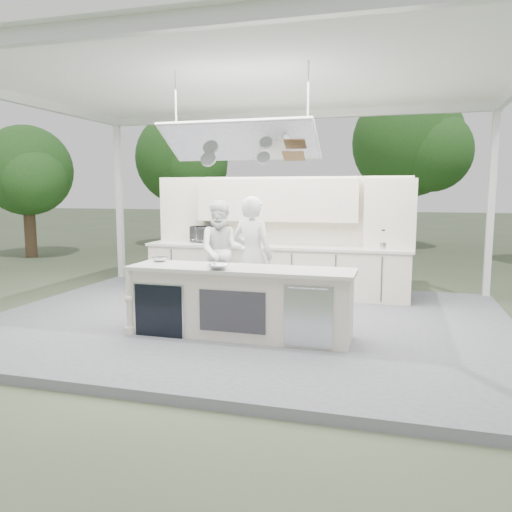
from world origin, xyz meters
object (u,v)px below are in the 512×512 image
(demo_island, at_px, (239,302))
(sous_chef, at_px, (222,252))
(head_chef, at_px, (253,256))
(back_counter, at_px, (275,270))

(demo_island, bearing_deg, sous_chef, 115.44)
(demo_island, distance_m, head_chef, 1.27)
(head_chef, bearing_deg, demo_island, 111.62)
(head_chef, bearing_deg, sous_chef, -29.83)
(sous_chef, bearing_deg, back_counter, 29.31)
(back_counter, relative_size, head_chef, 2.68)
(demo_island, bearing_deg, head_chef, 96.87)
(back_counter, bearing_deg, demo_island, -86.37)
(back_counter, distance_m, head_chef, 1.71)
(demo_island, height_order, sous_chef, sous_chef)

